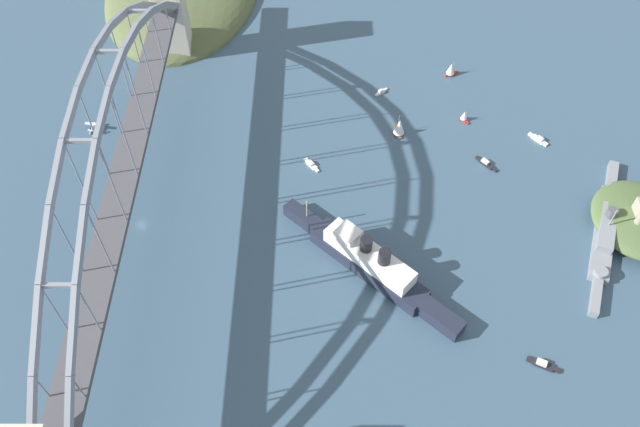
{
  "coord_description": "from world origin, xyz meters",
  "views": [
    {
      "loc": [
        173.53,
        79.47,
        228.85
      ],
      "look_at": [
        0.0,
        79.11,
        8.0
      ],
      "focal_mm": 36.42,
      "sensor_mm": 36.0,
      "label": 1
    }
  ],
  "objects_px": {
    "small_boat_8": "(464,116)",
    "naval_cruiser": "(605,230)",
    "fort_island_mid_harbor": "(640,219)",
    "small_boat_9": "(543,364)",
    "small_boat_1": "(451,69)",
    "small_boat_3": "(311,165)",
    "ocean_liner": "(369,262)",
    "small_boat_2": "(399,127)",
    "small_boat_4": "(381,92)",
    "small_boat_0": "(486,163)",
    "seaplane_taxiing_near_bridge": "(94,127)",
    "small_boat_7": "(538,139)",
    "harbor_arch_bridge": "(123,172)"
  },
  "relations": [
    {
      "from": "seaplane_taxiing_near_bridge",
      "to": "small_boat_7",
      "type": "distance_m",
      "value": 220.05
    },
    {
      "from": "small_boat_0",
      "to": "small_boat_4",
      "type": "height_order",
      "value": "small_boat_0"
    },
    {
      "from": "naval_cruiser",
      "to": "small_boat_9",
      "type": "height_order",
      "value": "naval_cruiser"
    },
    {
      "from": "fort_island_mid_harbor",
      "to": "small_boat_4",
      "type": "relative_size",
      "value": 6.59
    },
    {
      "from": "naval_cruiser",
      "to": "small_boat_1",
      "type": "relative_size",
      "value": 9.72
    },
    {
      "from": "fort_island_mid_harbor",
      "to": "small_boat_3",
      "type": "xyz_separation_m",
      "value": [
        -35.88,
        -143.85,
        -4.04
      ]
    },
    {
      "from": "ocean_liner",
      "to": "small_boat_2",
      "type": "relative_size",
      "value": 6.74
    },
    {
      "from": "naval_cruiser",
      "to": "small_boat_2",
      "type": "relative_size",
      "value": 7.58
    },
    {
      "from": "naval_cruiser",
      "to": "fort_island_mid_harbor",
      "type": "xyz_separation_m",
      "value": [
        -4.51,
        15.61,
        1.61
      ]
    },
    {
      "from": "small_boat_1",
      "to": "fort_island_mid_harbor",
      "type": "bearing_deg",
      "value": 34.3
    },
    {
      "from": "small_boat_2",
      "to": "small_boat_7",
      "type": "bearing_deg",
      "value": 86.47
    },
    {
      "from": "harbor_arch_bridge",
      "to": "small_boat_3",
      "type": "height_order",
      "value": "harbor_arch_bridge"
    },
    {
      "from": "naval_cruiser",
      "to": "fort_island_mid_harbor",
      "type": "distance_m",
      "value": 16.33
    },
    {
      "from": "small_boat_1",
      "to": "small_boat_4",
      "type": "xyz_separation_m",
      "value": [
        14.68,
        -38.06,
        -3.16
      ]
    },
    {
      "from": "fort_island_mid_harbor",
      "to": "small_boat_9",
      "type": "relative_size",
      "value": 3.64
    },
    {
      "from": "ocean_liner",
      "to": "naval_cruiser",
      "type": "xyz_separation_m",
      "value": [
        -18.77,
        103.62,
        -2.93
      ]
    },
    {
      "from": "seaplane_taxiing_near_bridge",
      "to": "small_boat_4",
      "type": "relative_size",
      "value": 1.34
    },
    {
      "from": "small_boat_0",
      "to": "small_boat_7",
      "type": "height_order",
      "value": "small_boat_7"
    },
    {
      "from": "seaplane_taxiing_near_bridge",
      "to": "harbor_arch_bridge",
      "type": "bearing_deg",
      "value": 29.46
    },
    {
      "from": "ocean_liner",
      "to": "harbor_arch_bridge",
      "type": "bearing_deg",
      "value": -103.39
    },
    {
      "from": "small_boat_8",
      "to": "naval_cruiser",
      "type": "bearing_deg",
      "value": 35.84
    },
    {
      "from": "fort_island_mid_harbor",
      "to": "small_boat_2",
      "type": "bearing_deg",
      "value": -119.5
    },
    {
      "from": "fort_island_mid_harbor",
      "to": "small_boat_3",
      "type": "distance_m",
      "value": 148.31
    },
    {
      "from": "small_boat_1",
      "to": "small_boat_8",
      "type": "distance_m",
      "value": 35.36
    },
    {
      "from": "small_boat_4",
      "to": "small_boat_9",
      "type": "distance_m",
      "value": 162.59
    },
    {
      "from": "small_boat_1",
      "to": "small_boat_3",
      "type": "xyz_separation_m",
      "value": [
        66.36,
        -74.12,
        -3.29
      ]
    },
    {
      "from": "ocean_liner",
      "to": "small_boat_2",
      "type": "distance_m",
      "value": 82.4
    },
    {
      "from": "small_boat_8",
      "to": "small_boat_0",
      "type": "bearing_deg",
      "value": 12.36
    },
    {
      "from": "small_boat_1",
      "to": "small_boat_2",
      "type": "xyz_separation_m",
      "value": [
        45.19,
        -31.11,
        1.07
      ]
    },
    {
      "from": "fort_island_mid_harbor",
      "to": "small_boat_8",
      "type": "relative_size",
      "value": 7.18
    },
    {
      "from": "harbor_arch_bridge",
      "to": "fort_island_mid_harbor",
      "type": "bearing_deg",
      "value": 89.89
    },
    {
      "from": "naval_cruiser",
      "to": "small_boat_9",
      "type": "distance_m",
      "value": 73.39
    },
    {
      "from": "small_boat_3",
      "to": "small_boat_8",
      "type": "height_order",
      "value": "small_boat_8"
    },
    {
      "from": "small_boat_8",
      "to": "fort_island_mid_harbor",
      "type": "bearing_deg",
      "value": 45.11
    },
    {
      "from": "small_boat_1",
      "to": "small_boat_2",
      "type": "relative_size",
      "value": 0.78
    },
    {
      "from": "small_boat_4",
      "to": "ocean_liner",
      "type": "bearing_deg",
      "value": -5.89
    },
    {
      "from": "seaplane_taxiing_near_bridge",
      "to": "small_boat_2",
      "type": "relative_size",
      "value": 0.84
    },
    {
      "from": "ocean_liner",
      "to": "small_boat_3",
      "type": "xyz_separation_m",
      "value": [
        -59.16,
        -24.63,
        -5.36
      ]
    },
    {
      "from": "ocean_liner",
      "to": "small_boat_1",
      "type": "height_order",
      "value": "ocean_liner"
    },
    {
      "from": "harbor_arch_bridge",
      "to": "small_boat_3",
      "type": "distance_m",
      "value": 89.54
    },
    {
      "from": "small_boat_7",
      "to": "small_boat_9",
      "type": "bearing_deg",
      "value": -10.9
    },
    {
      "from": "small_boat_3",
      "to": "small_boat_4",
      "type": "xyz_separation_m",
      "value": [
        -51.68,
        36.06,
        0.13
      ]
    },
    {
      "from": "small_boat_2",
      "to": "ocean_liner",
      "type": "bearing_deg",
      "value": -12.89
    },
    {
      "from": "fort_island_mid_harbor",
      "to": "small_boat_2",
      "type": "height_order",
      "value": "fort_island_mid_harbor"
    },
    {
      "from": "harbor_arch_bridge",
      "to": "naval_cruiser",
      "type": "distance_m",
      "value": 205.66
    },
    {
      "from": "small_boat_0",
      "to": "small_boat_3",
      "type": "bearing_deg",
      "value": -89.37
    },
    {
      "from": "seaplane_taxiing_near_bridge",
      "to": "small_boat_9",
      "type": "distance_m",
      "value": 233.77
    },
    {
      "from": "small_boat_1",
      "to": "small_boat_7",
      "type": "xyz_separation_m",
      "value": [
        49.42,
        37.49,
        -3.09
      ]
    },
    {
      "from": "naval_cruiser",
      "to": "seaplane_taxiing_near_bridge",
      "type": "distance_m",
      "value": 245.1
    },
    {
      "from": "small_boat_7",
      "to": "small_boat_9",
      "type": "height_order",
      "value": "small_boat_7"
    }
  ]
}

